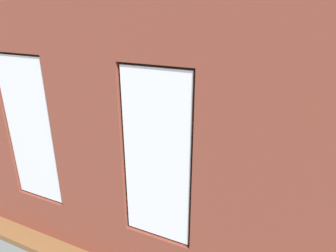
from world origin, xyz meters
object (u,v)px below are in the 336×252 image
media_console (96,129)px  tv_flatscreen (94,105)px  coffee_table (166,150)px  table_plant_small (166,144)px  potted_plant_foreground_right (140,100)px  couch_left (279,190)px  potted_plant_between_couches (208,208)px  couch_by_window (120,205)px  cup_ceramic (160,142)px  papasan_chair (205,117)px  potted_plant_by_left_couch (267,149)px  remote_silver (168,151)px  potted_plant_near_tv (84,128)px  remote_gray (144,146)px

media_console → tv_flatscreen: size_ratio=1.22×
coffee_table → table_plant_small: table_plant_small is taller
media_console → potted_plant_foreground_right: 1.82m
couch_left → potted_plant_between_couches: bearing=-30.7°
couch_by_window → cup_ceramic: 2.10m
media_console → papasan_chair: bearing=-146.7°
couch_left → papasan_chair: bearing=-141.6°
couch_by_window → couch_left: (-2.22, -1.50, -0.00)m
potted_plant_foreground_right → coffee_table: bearing=130.4°
couch_by_window → tv_flatscreen: 3.56m
cup_ceramic → tv_flatscreen: bearing=-12.7°
couch_left → potted_plant_by_left_couch: size_ratio=3.91×
remote_silver → potted_plant_between_couches: 2.30m
coffee_table → media_console: 2.36m
remote_silver → potted_plant_between_couches: (-1.43, 1.79, 0.23)m
couch_left → coffee_table: size_ratio=1.36×
couch_left → cup_ceramic: (2.54, -0.57, 0.16)m
table_plant_small → remote_silver: table_plant_small is taller
couch_by_window → potted_plant_foreground_right: (2.13, -4.30, 0.30)m
table_plant_small → media_console: size_ratio=0.15×
tv_flatscreen → coffee_table: bearing=165.8°
remote_silver → potted_plant_between_couches: size_ratio=0.17×
potted_plant_near_tv → cup_ceramic: bearing=-158.7°
media_console → potted_plant_by_left_couch: 4.27m
coffee_table → potted_plant_foreground_right: (1.99, -2.33, 0.24)m
potted_plant_between_couches → couch_left: bearing=-119.4°
potted_plant_near_tv → potted_plant_by_left_couch: (-3.70, -1.51, -0.40)m
cup_ceramic → potted_plant_by_left_couch: bearing=-157.2°
table_plant_small → potted_plant_near_tv: 1.83m
papasan_chair → potted_plant_between_couches: bearing=108.6°
couch_by_window → remote_silver: bearing=-89.3°
remote_gray → potted_plant_by_left_couch: size_ratio=0.32×
coffee_table → remote_silver: (-0.11, 0.13, 0.06)m
papasan_chair → potted_plant_between_couches: 4.33m
couch_by_window → media_console: (2.43, -2.54, -0.05)m
media_console → potted_plant_foreground_right: bearing=-99.7°
media_console → tv_flatscreen: 0.65m
potted_plant_between_couches → potted_plant_by_left_couch: (-0.42, -2.92, -0.31)m
couch_by_window → potted_plant_foreground_right: size_ratio=1.94×
coffee_table → table_plant_small: size_ratio=8.14×
table_plant_small → potted_plant_near_tv: bearing=16.1°
coffee_table → cup_ceramic: size_ratio=16.49×
tv_flatscreen → papasan_chair: bearing=-146.8°
potted_plant_foreground_right → potted_plant_by_left_couch: bearing=161.4°
cup_ceramic → remote_silver: 0.38m
couch_left → remote_silver: couch_left is taller
remote_gray → tv_flatscreen: size_ratio=0.16×
potted_plant_near_tv → potted_plant_by_left_couch: potted_plant_near_tv is taller
couch_left → cup_ceramic: couch_left is taller
table_plant_small → papasan_chair: 2.19m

